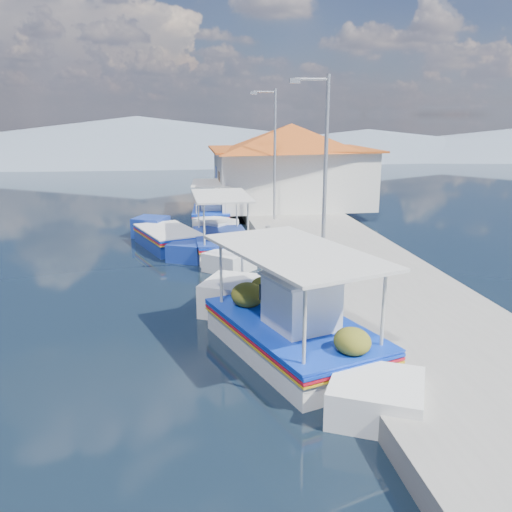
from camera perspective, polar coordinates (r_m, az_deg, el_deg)
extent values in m
plane|color=black|center=(14.93, -8.42, -6.37)|extent=(160.00, 160.00, 0.00)
cube|color=gray|center=(21.33, 7.67, 0.84)|extent=(5.00, 44.00, 0.50)
cylinder|color=#A5A8AD|center=(12.42, 9.37, -7.65)|extent=(0.20, 0.20, 0.30)
cylinder|color=#A5A8AD|center=(16.98, 4.45, -1.30)|extent=(0.20, 0.20, 0.30)
cylinder|color=#A5A8AD|center=(22.71, 1.24, 2.86)|extent=(0.20, 0.20, 0.30)
cylinder|color=#A5A8AD|center=(28.55, -0.67, 5.33)|extent=(0.20, 0.20, 0.30)
cube|color=silver|center=(12.53, 3.93, -9.34)|extent=(3.72, 5.12, 1.01)
cube|color=silver|center=(15.30, 5.44, -4.30)|extent=(2.24, 2.24, 1.11)
cube|color=silver|center=(9.93, 1.59, -16.23)|extent=(2.18, 2.18, 0.95)
cube|color=#0E36BD|center=(12.34, 3.97, -7.37)|extent=(3.83, 5.27, 0.06)
cube|color=red|center=(12.37, 3.96, -7.73)|extent=(3.83, 5.27, 0.05)
cube|color=gold|center=(12.40, 3.95, -8.05)|extent=(3.83, 5.27, 0.04)
cube|color=#0E36BD|center=(12.31, 3.97, -7.05)|extent=(3.84, 5.23, 0.05)
cube|color=brown|center=(12.33, 3.97, -7.18)|extent=(3.51, 4.97, 0.05)
cube|color=silver|center=(11.82, 3.82, -5.13)|extent=(1.67, 1.73, 1.17)
cube|color=silver|center=(11.63, 3.87, -2.33)|extent=(1.81, 1.86, 0.06)
cylinder|color=beige|center=(14.00, 1.28, -0.78)|extent=(0.07, 0.07, 1.70)
cylinder|color=beige|center=(13.81, 8.93, -1.18)|extent=(0.07, 0.07, 1.70)
cylinder|color=beige|center=(10.40, -2.49, -6.39)|extent=(0.07, 0.07, 1.70)
cylinder|color=beige|center=(10.15, 7.88, -7.09)|extent=(0.07, 0.07, 1.70)
cube|color=silver|center=(11.80, 4.12, 0.48)|extent=(3.83, 5.15, 0.07)
ellipsoid|color=#4A5316|center=(13.66, 3.04, -3.59)|extent=(0.81, 0.89, 0.60)
ellipsoid|color=#4A5316|center=(14.09, 6.35, -3.28)|extent=(0.68, 0.75, 0.51)
ellipsoid|color=#4A5316|center=(10.45, 3.78, -9.74)|extent=(0.72, 0.79, 0.54)
sphere|color=red|center=(12.58, 9.22, -3.04)|extent=(0.42, 0.42, 0.42)
cube|color=silver|center=(21.30, -3.62, 0.84)|extent=(2.12, 3.80, 0.96)
cube|color=silver|center=(23.72, -3.91, 2.58)|extent=(2.05, 2.05, 1.06)
cube|color=silver|center=(18.95, -3.28, -0.92)|extent=(1.99, 1.99, 0.91)
cube|color=#0E36BD|center=(21.20, -3.64, 2.00)|extent=(2.19, 3.91, 0.06)
cube|color=red|center=(21.21, -3.64, 1.79)|extent=(2.19, 3.91, 0.05)
cube|color=gold|center=(21.23, -3.63, 1.61)|extent=(2.19, 3.91, 0.04)
cube|color=navy|center=(21.18, -3.64, 2.19)|extent=(2.21, 3.88, 0.05)
cube|color=brown|center=(21.19, -3.64, 2.11)|extent=(1.96, 3.72, 0.05)
cylinder|color=beige|center=(22.55, -5.91, 4.92)|extent=(0.07, 0.07, 1.61)
cylinder|color=beige|center=(22.62, -1.82, 5.02)|extent=(0.07, 0.07, 1.61)
cylinder|color=beige|center=(19.46, -5.84, 3.35)|extent=(0.07, 0.07, 1.61)
cylinder|color=beige|center=(19.54, -1.11, 3.47)|extent=(0.07, 0.07, 1.61)
cube|color=silver|center=(20.89, -3.72, 6.42)|extent=(2.22, 3.80, 0.07)
cube|color=navy|center=(22.54, -9.31, 1.47)|extent=(2.95, 3.92, 0.97)
cube|color=navy|center=(24.64, -7.33, 2.98)|extent=(1.76, 1.76, 1.08)
cube|color=navy|center=(20.51, -11.62, 0.03)|extent=(1.71, 1.71, 0.92)
cube|color=#0E36BD|center=(22.44, -9.36, 2.59)|extent=(3.03, 4.04, 0.06)
cube|color=red|center=(22.45, -9.35, 2.38)|extent=(3.03, 4.04, 0.05)
cube|color=gold|center=(22.47, -9.34, 2.20)|extent=(3.03, 4.04, 0.04)
cube|color=silver|center=(22.42, -9.37, 2.77)|extent=(3.04, 4.01, 0.05)
cube|color=brown|center=(22.43, -9.36, 2.69)|extent=(2.78, 3.80, 0.05)
cube|color=silver|center=(27.96, -4.76, 4.12)|extent=(2.03, 3.57, 0.82)
cube|color=silver|center=(30.20, -5.31, 5.10)|extent=(1.83, 1.83, 0.90)
cube|color=silver|center=(25.79, -4.14, 3.22)|extent=(1.78, 1.78, 0.77)
cube|color=#0E36BD|center=(27.90, -4.78, 4.88)|extent=(2.09, 3.68, 0.05)
cube|color=red|center=(27.91, -4.77, 4.75)|extent=(2.09, 3.68, 0.04)
cube|color=gold|center=(27.92, -4.77, 4.62)|extent=(2.09, 3.68, 0.03)
cube|color=#0E36BD|center=(27.89, -4.78, 5.01)|extent=(2.11, 3.65, 0.04)
cube|color=brown|center=(27.89, -4.78, 4.95)|extent=(1.88, 3.49, 0.04)
cube|color=silver|center=(27.56, -4.73, 5.83)|extent=(1.06, 1.18, 0.94)
cube|color=silver|center=(27.49, -4.75, 6.84)|extent=(1.16, 1.27, 0.05)
cylinder|color=beige|center=(29.14, -6.58, 6.70)|extent=(0.06, 0.06, 1.37)
cylinder|color=beige|center=(29.30, -3.75, 6.81)|extent=(0.06, 0.06, 1.37)
cylinder|color=beige|center=(26.28, -5.98, 5.83)|extent=(0.06, 0.06, 1.37)
cylinder|color=beige|center=(26.46, -2.86, 5.96)|extent=(0.06, 0.06, 1.37)
cube|color=silver|center=(27.69, -4.84, 7.75)|extent=(2.12, 3.58, 0.06)
cube|color=silver|center=(29.73, 3.72, 8.31)|extent=(8.00, 6.00, 3.00)
cube|color=#AF4818|center=(29.59, 3.77, 11.29)|extent=(8.64, 6.48, 0.10)
pyramid|color=#AF4818|center=(29.56, 3.79, 12.55)|extent=(10.49, 10.49, 1.40)
cube|color=brown|center=(28.26, -3.88, 6.95)|extent=(0.06, 1.00, 2.00)
cube|color=#0E36BD|center=(30.67, -4.24, 8.69)|extent=(0.06, 1.20, 0.90)
cylinder|color=#A5A8AD|center=(16.62, 7.37, 8.29)|extent=(0.12, 0.12, 6.00)
cylinder|color=#A5A8AD|center=(16.42, 5.94, 18.22)|extent=(1.00, 0.08, 0.08)
cube|color=#A5A8AD|center=(16.31, 4.14, 18.11)|extent=(0.30, 0.14, 0.14)
cylinder|color=#A5A8AD|center=(25.37, 2.01, 10.62)|extent=(0.12, 0.12, 6.00)
cylinder|color=#A5A8AD|center=(25.25, 0.90, 17.08)|extent=(1.00, 0.08, 0.08)
cube|color=#A5A8AD|center=(25.17, -0.28, 16.97)|extent=(0.30, 0.14, 0.14)
cone|color=slate|center=(70.19, -12.47, 12.10)|extent=(96.00, 96.00, 5.50)
cone|color=slate|center=(74.27, 11.81, 11.61)|extent=(76.80, 76.80, 3.80)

